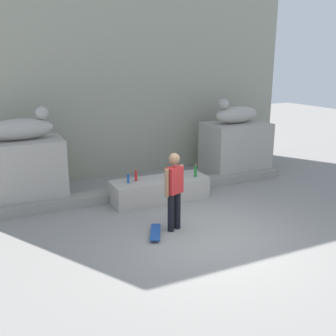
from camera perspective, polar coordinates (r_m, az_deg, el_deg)
name	(u,v)px	position (r m, az deg, el deg)	size (l,w,h in m)	color
ground_plane	(209,238)	(7.99, 6.12, -10.24)	(40.00, 40.00, 0.00)	gray
facade_wall	(120,70)	(12.13, -7.05, 14.15)	(11.19, 0.60, 6.40)	gray
pedestal_left	(24,172)	(10.20, -20.46, -0.56)	(1.92, 1.34, 1.62)	#A39E93
pedestal_right	(235,149)	(12.31, 9.88, 2.83)	(1.92, 1.34, 1.62)	#A39E93
statue_reclining_left	(21,128)	(9.98, -20.85, 5.51)	(1.65, 0.73, 0.78)	#A8A399
statue_reclining_right	(236,114)	(12.10, 9.99, 7.86)	(1.66, 0.78, 0.78)	#A8A399
ledge_block	(160,189)	(9.93, -1.23, -3.16)	(2.48, 0.85, 0.57)	#A39E93
skater	(174,188)	(7.99, 0.92, -3.02)	(0.51, 0.32, 1.67)	black
skateboard	(155,232)	(8.05, -1.88, -9.45)	(0.52, 0.81, 0.08)	navy
bottle_blue	(128,179)	(9.53, -5.89, -1.58)	(0.06, 0.06, 0.27)	#194C99
bottle_green	(195,172)	(10.02, 4.08, -0.52)	(0.07, 0.07, 0.33)	#1E722D
bottle_red	(136,176)	(9.66, -4.75, -1.19)	(0.06, 0.06, 0.31)	red
stair_step	(152,189)	(10.45, -2.40, -3.17)	(8.19, 0.50, 0.24)	gray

